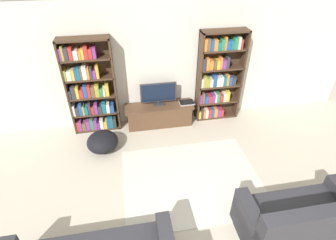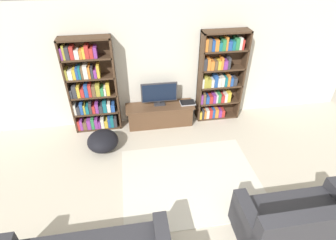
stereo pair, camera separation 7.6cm
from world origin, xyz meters
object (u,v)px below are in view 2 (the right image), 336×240
(laptop, at_px, (188,103))
(beanbag_ottoman, at_px, (103,141))
(television, at_px, (159,93))
(tv_stand, at_px, (160,115))
(couch_right_sofa, at_px, (299,223))
(bookshelf_left, at_px, (91,89))
(bookshelf_right, at_px, (218,77))

(laptop, bearing_deg, beanbag_ottoman, -159.89)
(television, height_order, beanbag_ottoman, television)
(tv_stand, bearing_deg, couch_right_sofa, -63.61)
(laptop, bearing_deg, bookshelf_left, 177.11)
(television, bearing_deg, laptop, -4.45)
(couch_right_sofa, bearing_deg, tv_stand, 116.39)
(tv_stand, relative_size, laptop, 4.53)
(television, relative_size, beanbag_ottoman, 1.27)
(bookshelf_right, bearing_deg, beanbag_ottoman, -162.89)
(bookshelf_right, height_order, beanbag_ottoman, bookshelf_right)
(tv_stand, bearing_deg, beanbag_ottoman, -151.29)
(bookshelf_right, distance_m, television, 1.33)
(television, relative_size, laptop, 2.36)
(bookshelf_right, height_order, couch_right_sofa, bookshelf_right)
(bookshelf_right, relative_size, laptop, 6.12)
(tv_stand, height_order, television, television)
(tv_stand, relative_size, television, 1.92)
(bookshelf_left, relative_size, beanbag_ottoman, 3.30)
(bookshelf_left, distance_m, tv_stand, 1.56)
(tv_stand, height_order, couch_right_sofa, couch_right_sofa)
(television, bearing_deg, beanbag_ottoman, -149.47)
(bookshelf_left, bearing_deg, laptop, -2.89)
(bookshelf_left, height_order, couch_right_sofa, bookshelf_left)
(bookshelf_left, height_order, laptop, bookshelf_left)
(couch_right_sofa, bearing_deg, bookshelf_right, 93.55)
(bookshelf_right, bearing_deg, laptop, -171.45)
(couch_right_sofa, bearing_deg, bookshelf_left, 132.73)
(television, bearing_deg, couch_right_sofa, -64.00)
(couch_right_sofa, bearing_deg, television, 116.00)
(bookshelf_left, bearing_deg, television, -2.20)
(television, xyz_separation_m, beanbag_ottoman, (-1.23, -0.72, -0.56))
(bookshelf_right, height_order, television, bookshelf_right)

